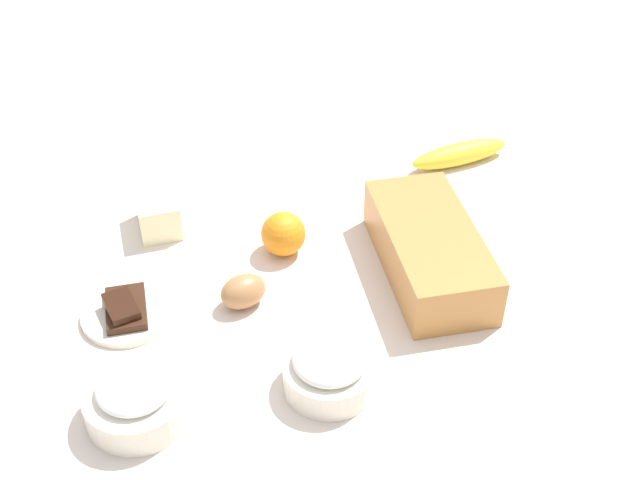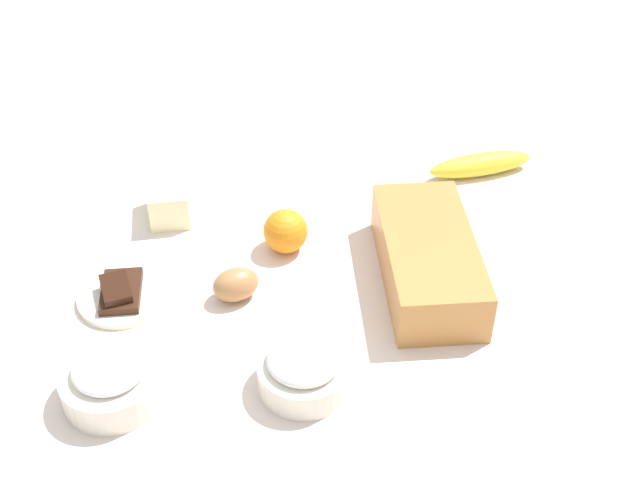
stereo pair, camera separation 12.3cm
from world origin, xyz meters
TOP-DOWN VIEW (x-y plane):
  - ground_plane at (0.00, 0.00)m, footprint 2.40×2.40m
  - loaf_pan at (0.03, 0.16)m, footprint 0.30×0.18m
  - flour_bowl at (0.26, 0.01)m, footprint 0.12×0.12m
  - sugar_bowl at (0.30, -0.23)m, footprint 0.13×0.13m
  - banana at (-0.27, 0.26)m, footprint 0.11×0.19m
  - orange_fruit at (-0.02, -0.06)m, footprint 0.07×0.07m
  - butter_block at (-0.09, -0.26)m, footprint 0.10×0.09m
  - egg_near_butter at (0.10, -0.11)m, footprint 0.08×0.08m
  - chocolate_plate at (0.12, -0.28)m, footprint 0.13×0.13m

SIDE VIEW (x-z plane):
  - ground_plane at x=0.00m, z-range -0.02..0.00m
  - chocolate_plate at x=0.12m, z-range -0.01..0.03m
  - banana at x=-0.27m, z-range 0.00..0.04m
  - egg_near_butter at x=0.10m, z-range 0.00..0.05m
  - butter_block at x=-0.09m, z-range 0.00..0.06m
  - flour_bowl at x=0.26m, z-range 0.00..0.06m
  - sugar_bowl at x=0.30m, z-range 0.00..0.07m
  - orange_fruit at x=-0.02m, z-range 0.00..0.07m
  - loaf_pan at x=0.03m, z-range 0.00..0.08m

